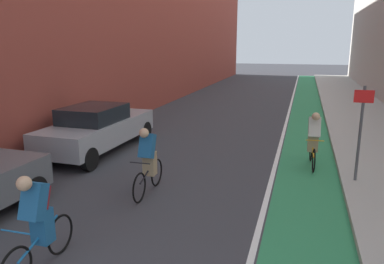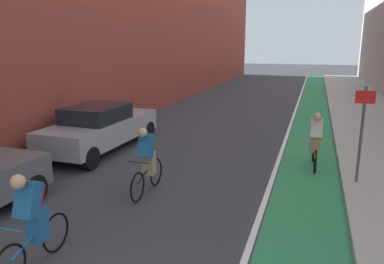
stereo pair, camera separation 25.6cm
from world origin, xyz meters
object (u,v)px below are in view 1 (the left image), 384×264
cyclist_mid (148,160)px  cyclist_trailing (313,139)px  parked_sedan_silver (98,128)px  street_sign_post (361,125)px  cyclist_lead (38,220)px

cyclist_mid → cyclist_trailing: bearing=40.9°
parked_sedan_silver → street_sign_post: bearing=-6.5°
cyclist_lead → cyclist_trailing: size_ratio=1.01×
cyclist_lead → parked_sedan_silver: bearing=113.1°
parked_sedan_silver → street_sign_post: 7.81m
parked_sedan_silver → cyclist_mid: size_ratio=2.77×
cyclist_lead → street_sign_post: street_sign_post is taller
parked_sedan_silver → cyclist_lead: bearing=-66.9°
parked_sedan_silver → cyclist_trailing: bearing=3.4°
cyclist_lead → street_sign_post: bearing=45.8°
cyclist_lead → cyclist_mid: size_ratio=0.99×
cyclist_mid → cyclist_trailing: (3.72, 3.22, -0.00)m
cyclist_trailing → street_sign_post: 1.79m
street_sign_post → cyclist_mid: bearing=-157.6°
cyclist_lead → street_sign_post: (5.12, 5.25, 0.70)m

